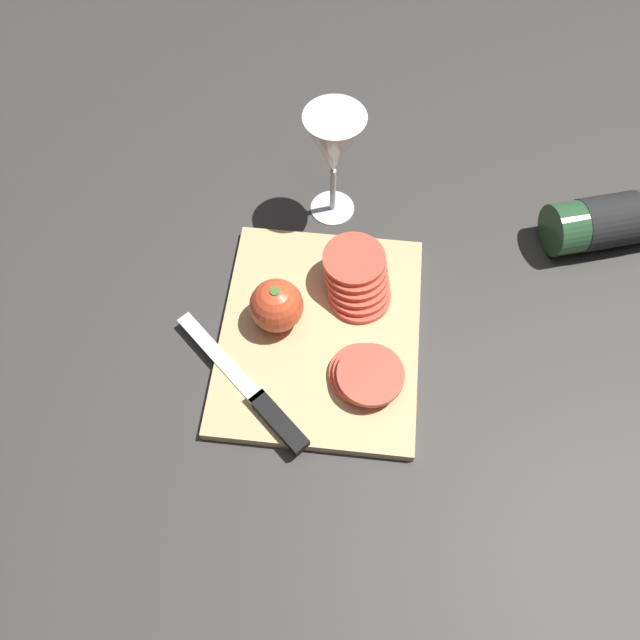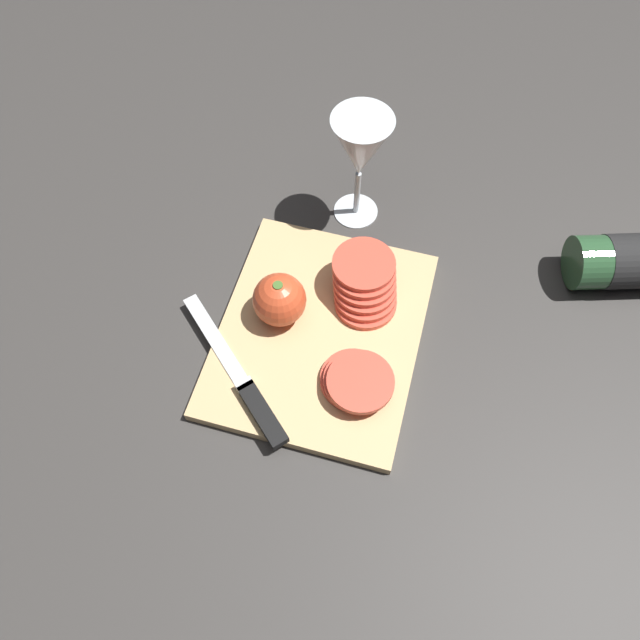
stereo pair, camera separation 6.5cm
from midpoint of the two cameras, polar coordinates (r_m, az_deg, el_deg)
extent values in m
plane|color=#383533|center=(0.92, 0.01, 3.51)|extent=(3.00, 3.00, 0.00)
cube|color=tan|center=(0.86, -2.16, -1.41)|extent=(0.33, 0.27, 0.02)
cylinder|color=#2D5633|center=(1.02, 23.86, 8.26)|extent=(0.14, 0.22, 0.08)
cylinder|color=black|center=(1.01, 23.04, 8.16)|extent=(0.10, 0.11, 0.08)
cylinder|color=silver|center=(0.99, -0.77, 10.13)|extent=(0.07, 0.07, 0.00)
cylinder|color=silver|center=(0.96, -0.80, 11.74)|extent=(0.01, 0.01, 0.08)
cone|color=silver|center=(0.89, -0.87, 15.59)|extent=(0.09, 0.09, 0.10)
cone|color=#DBCC84|center=(0.91, -0.85, 14.31)|extent=(0.03, 0.03, 0.04)
sphere|color=#DB4C28|center=(0.83, -6.24, 1.16)|extent=(0.07, 0.07, 0.07)
cylinder|color=#47702D|center=(0.81, -6.46, 2.36)|extent=(0.01, 0.01, 0.01)
cube|color=silver|center=(0.85, -11.48, -3.36)|extent=(0.12, 0.13, 0.00)
cube|color=silver|center=(0.81, -8.22, -7.06)|extent=(0.03, 0.02, 0.01)
cube|color=black|center=(0.80, -6.15, -9.42)|extent=(0.08, 0.08, 0.01)
cylinder|color=#DB4C38|center=(0.82, 1.58, -5.14)|extent=(0.09, 0.09, 0.01)
cylinder|color=#DB4C38|center=(0.81, 1.94, -5.17)|extent=(0.09, 0.09, 0.01)
cylinder|color=#DB4C38|center=(0.80, 2.31, -5.21)|extent=(0.09, 0.09, 0.01)
cylinder|color=#DB4C38|center=(0.88, 1.53, 2.04)|extent=(0.09, 0.09, 0.01)
cylinder|color=#DB4C38|center=(0.87, 1.42, 2.71)|extent=(0.09, 0.09, 0.01)
cylinder|color=#DB4C38|center=(0.87, 1.30, 3.38)|extent=(0.09, 0.09, 0.01)
cylinder|color=#DB4C38|center=(0.86, 1.19, 4.06)|extent=(0.09, 0.09, 0.01)
cylinder|color=#DB4C38|center=(0.86, 1.07, 4.75)|extent=(0.09, 0.09, 0.01)
cylinder|color=#DB4C38|center=(0.85, 0.95, 5.44)|extent=(0.09, 0.09, 0.01)
camera|label=1|loc=(0.03, -92.26, -4.06)|focal=35.00mm
camera|label=2|loc=(0.03, 87.74, 4.06)|focal=35.00mm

